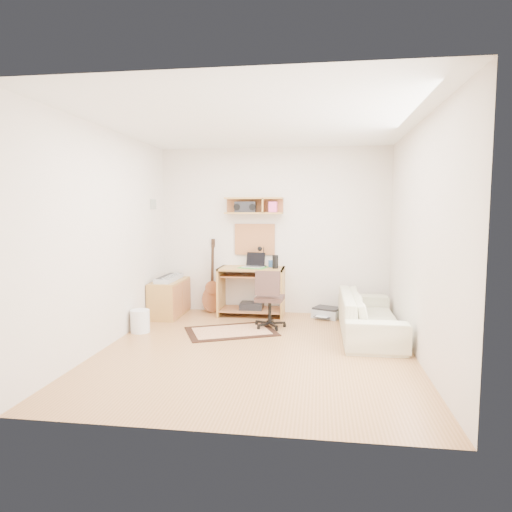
# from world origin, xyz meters

# --- Properties ---
(floor) EXTENTS (3.60, 4.00, 0.01)m
(floor) POSITION_xyz_m (0.00, 0.00, -0.01)
(floor) COLOR #B5804B
(floor) RESTS_ON ground
(ceiling) EXTENTS (3.60, 4.00, 0.01)m
(ceiling) POSITION_xyz_m (0.00, 0.00, 2.60)
(ceiling) COLOR white
(ceiling) RESTS_ON ground
(back_wall) EXTENTS (3.60, 0.01, 2.60)m
(back_wall) POSITION_xyz_m (0.00, 2.00, 1.30)
(back_wall) COLOR beige
(back_wall) RESTS_ON ground
(left_wall) EXTENTS (0.01, 4.00, 2.60)m
(left_wall) POSITION_xyz_m (-1.80, 0.00, 1.30)
(left_wall) COLOR beige
(left_wall) RESTS_ON ground
(right_wall) EXTENTS (0.01, 4.00, 2.60)m
(right_wall) POSITION_xyz_m (1.80, 0.00, 1.30)
(right_wall) COLOR beige
(right_wall) RESTS_ON ground
(wall_shelf) EXTENTS (0.90, 0.25, 0.26)m
(wall_shelf) POSITION_xyz_m (-0.30, 1.88, 1.70)
(wall_shelf) COLOR #BA8741
(wall_shelf) RESTS_ON back_wall
(cork_board) EXTENTS (0.64, 0.03, 0.49)m
(cork_board) POSITION_xyz_m (-0.30, 1.98, 1.17)
(cork_board) COLOR tan
(cork_board) RESTS_ON back_wall
(wall_photo) EXTENTS (0.02, 0.20, 0.15)m
(wall_photo) POSITION_xyz_m (-1.79, 1.50, 1.72)
(wall_photo) COLOR #4C8CBF
(wall_photo) RESTS_ON left_wall
(desk) EXTENTS (1.00, 0.55, 0.75)m
(desk) POSITION_xyz_m (-0.31, 1.73, 0.38)
(desk) COLOR #BA8741
(desk) RESTS_ON floor
(laptop) EXTENTS (0.37, 0.37, 0.23)m
(laptop) POSITION_xyz_m (-0.29, 1.71, 0.87)
(laptop) COLOR silver
(laptop) RESTS_ON desk
(speaker) EXTENTS (0.09, 0.09, 0.20)m
(speaker) POSITION_xyz_m (0.06, 1.68, 0.85)
(speaker) COLOR black
(speaker) RESTS_ON desk
(desk_lamp) EXTENTS (0.11, 0.11, 0.32)m
(desk_lamp) POSITION_xyz_m (-0.14, 1.87, 0.91)
(desk_lamp) COLOR black
(desk_lamp) RESTS_ON desk
(pencil_cup) EXTENTS (0.07, 0.07, 0.11)m
(pencil_cup) POSITION_xyz_m (-0.03, 1.83, 0.80)
(pencil_cup) COLOR #305891
(pencil_cup) RESTS_ON desk
(boombox) EXTENTS (0.32, 0.15, 0.17)m
(boombox) POSITION_xyz_m (-0.43, 1.87, 1.68)
(boombox) COLOR black
(boombox) RESTS_ON wall_shelf
(rug) EXTENTS (1.38, 1.18, 0.02)m
(rug) POSITION_xyz_m (-0.44, 0.73, 0.01)
(rug) COLOR beige
(rug) RESTS_ON floor
(task_chair) EXTENTS (0.45, 0.45, 0.83)m
(task_chair) POSITION_xyz_m (0.05, 1.04, 0.41)
(task_chair) COLOR #3A2722
(task_chair) RESTS_ON floor
(cabinet) EXTENTS (0.40, 0.90, 0.55)m
(cabinet) POSITION_xyz_m (-1.58, 1.55, 0.28)
(cabinet) COLOR #BA8741
(cabinet) RESTS_ON floor
(music_keyboard) EXTENTS (0.23, 0.74, 0.07)m
(music_keyboard) POSITION_xyz_m (-1.58, 1.55, 0.58)
(music_keyboard) COLOR #B2B5BA
(music_keyboard) RESTS_ON cabinet
(guitar) EXTENTS (0.37, 0.30, 1.18)m
(guitar) POSITION_xyz_m (-0.98, 1.86, 0.59)
(guitar) COLOR brown
(guitar) RESTS_ON floor
(waste_basket) EXTENTS (0.34, 0.34, 0.30)m
(waste_basket) POSITION_xyz_m (-1.65, 0.55, 0.15)
(waste_basket) COLOR white
(waste_basket) RESTS_ON floor
(printer) EXTENTS (0.49, 0.44, 0.15)m
(printer) POSITION_xyz_m (0.85, 1.73, 0.09)
(printer) COLOR #A5A8AA
(printer) RESTS_ON floor
(sofa) EXTENTS (0.54, 1.86, 0.73)m
(sofa) POSITION_xyz_m (1.38, 0.84, 0.36)
(sofa) COLOR beige
(sofa) RESTS_ON floor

